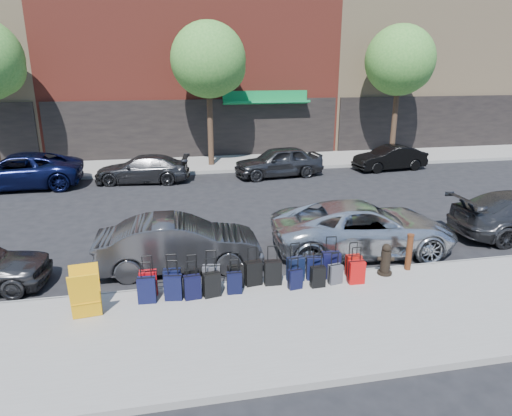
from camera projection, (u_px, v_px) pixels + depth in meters
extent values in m
plane|color=black|center=(227.00, 226.00, 15.64)|extent=(120.00, 120.00, 0.00)
cube|color=gray|center=(270.00, 325.00, 9.54)|extent=(60.00, 4.00, 0.15)
cube|color=gray|center=(201.00, 164.00, 24.96)|extent=(60.00, 4.00, 0.15)
cube|color=gray|center=(252.00, 282.00, 11.43)|extent=(60.00, 0.08, 0.15)
cube|color=gray|center=(205.00, 172.00, 23.08)|extent=(60.00, 0.08, 0.15)
cube|color=black|center=(197.00, 130.00, 26.30)|extent=(16.66, 0.15, 3.40)
cube|color=#0C7238|center=(266.00, 103.00, 26.28)|extent=(5.00, 0.91, 0.27)
cube|color=#0C7238|center=(265.00, 96.00, 26.46)|extent=(5.00, 0.10, 0.60)
cube|color=tan|center=(410.00, 11.00, 32.81)|extent=(15.00, 12.00, 18.00)
cube|color=black|center=(447.00, 123.00, 29.34)|extent=(14.70, 0.15, 3.40)
cylinder|color=black|center=(210.00, 119.00, 23.85)|extent=(0.30, 0.30, 4.80)
sphere|color=#337627|center=(208.00, 60.00, 22.96)|extent=(3.80, 3.80, 3.80)
sphere|color=#337627|center=(220.00, 68.00, 23.19)|extent=(2.58, 2.58, 2.58)
cylinder|color=black|center=(395.00, 115.00, 25.85)|extent=(0.30, 0.30, 4.80)
sphere|color=#337627|center=(400.00, 60.00, 24.95)|extent=(3.80, 3.80, 3.80)
sphere|color=#337627|center=(409.00, 67.00, 25.18)|extent=(2.58, 2.58, 2.58)
cube|color=#A30A10|center=(148.00, 283.00, 10.58)|extent=(0.40, 0.22, 0.59)
cylinder|color=black|center=(146.00, 257.00, 10.39)|extent=(0.22, 0.04, 0.03)
cube|color=black|center=(172.00, 282.00, 10.63)|extent=(0.42, 0.25, 0.60)
cylinder|color=black|center=(171.00, 256.00, 10.43)|extent=(0.23, 0.05, 0.03)
cube|color=black|center=(193.00, 280.00, 10.78)|extent=(0.38, 0.23, 0.56)
cylinder|color=black|center=(192.00, 256.00, 10.60)|extent=(0.21, 0.05, 0.03)
cube|color=#424248|center=(212.00, 278.00, 10.81)|extent=(0.44, 0.29, 0.61)
cylinder|color=black|center=(211.00, 252.00, 10.61)|extent=(0.23, 0.07, 0.03)
cube|color=black|center=(236.00, 277.00, 10.95)|extent=(0.38, 0.22, 0.55)
cylinder|color=black|center=(235.00, 254.00, 10.77)|extent=(0.21, 0.05, 0.03)
cube|color=black|center=(253.00, 273.00, 11.06)|extent=(0.43, 0.28, 0.61)
cylinder|color=black|center=(253.00, 248.00, 10.86)|extent=(0.23, 0.07, 0.03)
cube|color=black|center=(273.00, 273.00, 11.08)|extent=(0.42, 0.24, 0.61)
cylinder|color=black|center=(273.00, 247.00, 10.88)|extent=(0.23, 0.04, 0.03)
cube|color=black|center=(296.00, 269.00, 11.26)|extent=(0.44, 0.28, 0.61)
cylinder|color=black|center=(296.00, 244.00, 11.06)|extent=(0.23, 0.07, 0.03)
cube|color=black|center=(314.00, 268.00, 11.35)|extent=(0.42, 0.29, 0.59)
cylinder|color=black|center=(315.00, 245.00, 11.16)|extent=(0.22, 0.07, 0.03)
cube|color=black|center=(331.00, 265.00, 11.43)|extent=(0.47, 0.29, 0.67)
cylinder|color=black|center=(332.00, 238.00, 11.21)|extent=(0.25, 0.05, 0.03)
cube|color=#B2120B|center=(353.00, 265.00, 11.55)|extent=(0.37, 0.21, 0.55)
cylinder|color=black|center=(355.00, 244.00, 11.37)|extent=(0.21, 0.04, 0.03)
cube|color=black|center=(147.00, 290.00, 10.25)|extent=(0.42, 0.26, 0.59)
cylinder|color=black|center=(145.00, 264.00, 10.05)|extent=(0.23, 0.05, 0.03)
cube|color=black|center=(173.00, 287.00, 10.37)|extent=(0.42, 0.29, 0.58)
cylinder|color=black|center=(172.00, 262.00, 10.18)|extent=(0.22, 0.07, 0.03)
cube|color=black|center=(192.00, 287.00, 10.41)|extent=(0.40, 0.26, 0.56)
cylinder|color=black|center=(191.00, 263.00, 10.23)|extent=(0.21, 0.06, 0.03)
cube|color=black|center=(212.00, 285.00, 10.52)|extent=(0.42, 0.29, 0.57)
cylinder|color=black|center=(211.00, 260.00, 10.33)|extent=(0.22, 0.07, 0.03)
cube|color=black|center=(234.00, 283.00, 10.67)|extent=(0.36, 0.22, 0.51)
cylinder|color=black|center=(234.00, 261.00, 10.50)|extent=(0.20, 0.04, 0.03)
cube|color=black|center=(295.00, 279.00, 10.89)|extent=(0.35, 0.24, 0.47)
cylinder|color=black|center=(296.00, 259.00, 10.74)|extent=(0.18, 0.06, 0.03)
cube|color=black|center=(318.00, 277.00, 10.98)|extent=(0.36, 0.22, 0.51)
cylinder|color=black|center=(319.00, 255.00, 10.81)|extent=(0.20, 0.04, 0.03)
cube|color=#3E3E43|center=(335.00, 274.00, 11.15)|extent=(0.36, 0.25, 0.49)
cylinder|color=black|center=(336.00, 254.00, 10.99)|extent=(0.19, 0.06, 0.03)
cube|color=#AD0B0B|center=(356.00, 272.00, 11.15)|extent=(0.39, 0.24, 0.57)
cylinder|color=black|center=(358.00, 248.00, 10.96)|extent=(0.22, 0.04, 0.03)
cylinder|color=black|center=(384.00, 273.00, 11.71)|extent=(0.37, 0.37, 0.06)
cylinder|color=black|center=(386.00, 261.00, 11.61)|extent=(0.25, 0.25, 0.58)
sphere|color=black|center=(387.00, 248.00, 11.50)|extent=(0.23, 0.23, 0.23)
cylinder|color=black|center=(386.00, 259.00, 11.59)|extent=(0.43, 0.22, 0.10)
cylinder|color=#38190C|center=(409.00, 252.00, 11.84)|extent=(0.16, 0.16, 0.95)
cylinder|color=#38190C|center=(411.00, 235.00, 11.70)|extent=(0.18, 0.18, 0.04)
cube|color=orange|center=(85.00, 297.00, 9.44)|extent=(0.62, 0.34, 1.07)
cube|color=orange|center=(85.00, 288.00, 9.79)|extent=(0.62, 0.34, 1.07)
cube|color=orange|center=(86.00, 299.00, 9.66)|extent=(0.64, 0.46, 0.02)
imported|color=#38373A|center=(179.00, 244.00, 12.16)|extent=(4.37, 1.59, 1.43)
imported|color=silver|center=(363.00, 228.00, 13.31)|extent=(5.50, 2.87, 1.48)
imported|color=#0C1137|center=(16.00, 171.00, 20.21)|extent=(5.60, 2.65, 1.54)
imported|color=#2F3032|center=(142.00, 169.00, 21.29)|extent=(4.55, 2.35, 1.26)
imported|color=#313133|center=(278.00, 162.00, 22.38)|extent=(4.52, 2.26, 1.48)
imported|color=black|center=(390.00, 158.00, 23.83)|extent=(3.93, 1.73, 1.26)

